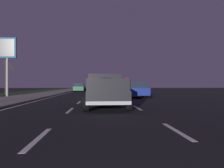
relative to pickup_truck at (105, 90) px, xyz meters
name	(u,v)px	position (x,y,z in m)	size (l,w,h in m)	color
ground	(101,95)	(14.84, 0.00, -0.98)	(144.00, 144.00, 0.00)	black
sidewalk_shoulder	(38,95)	(14.84, 7.45, -0.92)	(108.00, 4.00, 0.12)	gray
lane_markings	(78,94)	(18.32, 3.09, -0.98)	(108.04, 7.04, 0.01)	silver
pickup_truck	(105,90)	(0.00, 0.00, 0.00)	(5.48, 2.40, 1.87)	#232328
sedan_green	(79,88)	(28.84, 3.73, -0.20)	(4.43, 2.07, 1.54)	#14592D
sedan_silver	(100,90)	(10.33, 0.19, -0.20)	(4.42, 2.06, 1.54)	#B2B5BA
sedan_blue	(137,90)	(9.84, -3.39, -0.20)	(4.41, 2.03, 1.54)	navy
gas_price_sign	(7,53)	(12.61, 10.09, 3.73)	(0.27, 1.90, 6.31)	#99999E
bare_tree_far	(6,76)	(18.14, 12.31, 1.46)	(0.98, 1.65, 5.17)	#423323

